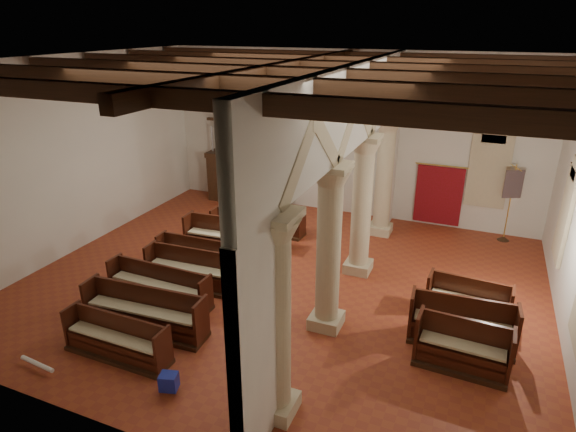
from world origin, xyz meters
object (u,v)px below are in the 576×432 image
(pipe_organ, at_px, (233,168))
(lectern, at_px, (288,196))
(nave_pew_0, at_px, (117,344))
(processional_banner, at_px, (507,217))
(aisle_pew_0, at_px, (461,353))

(pipe_organ, height_order, lectern, pipe_organ)
(pipe_organ, height_order, nave_pew_0, pipe_organ)
(pipe_organ, height_order, processional_banner, pipe_organ)
(nave_pew_0, bearing_deg, lectern, 90.69)
(processional_banner, relative_size, nave_pew_0, 1.05)
(nave_pew_0, bearing_deg, pipe_organ, 104.35)
(pipe_organ, distance_m, lectern, 2.54)
(pipe_organ, xyz_separation_m, processional_banner, (10.29, -0.01, -0.54))
(processional_banner, bearing_deg, aisle_pew_0, -118.76)
(processional_banner, bearing_deg, pipe_organ, 157.99)
(lectern, relative_size, nave_pew_0, 0.49)
(pipe_organ, xyz_separation_m, aisle_pew_0, (9.41, -7.37, -0.99))
(lectern, distance_m, nave_pew_0, 9.83)
(lectern, height_order, nave_pew_0, lectern)
(processional_banner, relative_size, aisle_pew_0, 1.36)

